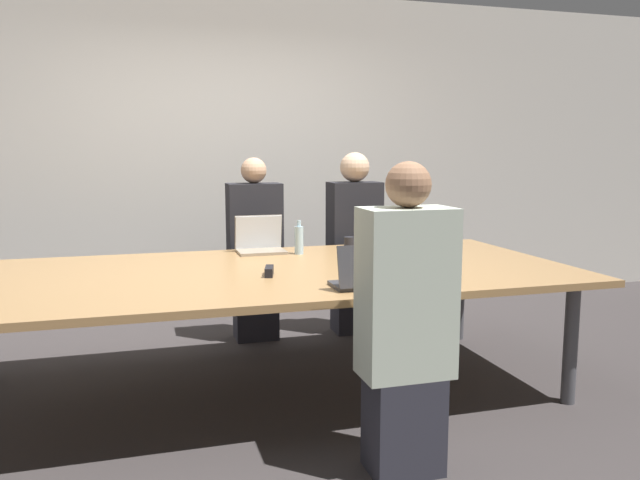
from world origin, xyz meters
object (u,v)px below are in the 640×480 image
at_px(person_near_midright, 405,326).
at_px(cup_far_right, 349,243).
at_px(laptop_far_right, 381,237).
at_px(laptop_near_midright, 366,275).
at_px(person_far_center, 255,253).
at_px(laptop_far_center, 260,242).
at_px(bottle_far_center, 299,240).
at_px(person_far_right, 354,245).
at_px(stapler, 269,271).

height_order(person_near_midright, cup_far_right, person_near_midright).
bearing_deg(laptop_far_right, person_near_midright, -108.27).
bearing_deg(laptop_near_midright, person_far_center, -81.37).
xyz_separation_m(laptop_far_center, bottle_far_center, (0.24, -0.16, 0.03)).
bearing_deg(laptop_far_center, person_near_midright, -79.81).
bearing_deg(person_far_center, person_near_midright, -82.86).
bearing_deg(person_far_right, cup_far_right, -113.17).
distance_m(laptop_near_midright, stapler, 0.61).
distance_m(laptop_far_center, person_far_center, 0.46).
distance_m(laptop_near_midright, cup_far_right, 1.23).
distance_m(person_far_center, stapler, 1.26).
xyz_separation_m(person_near_midright, laptop_far_center, (-0.31, 1.74, 0.14)).
height_order(person_far_right, stapler, person_far_right).
bearing_deg(bottle_far_center, laptop_near_midright, -86.77).
distance_m(cup_far_right, bottle_far_center, 0.39).
bearing_deg(bottle_far_center, cup_far_right, 10.49).
relative_size(cup_far_right, person_far_center, 0.07).
relative_size(laptop_far_right, person_far_right, 0.25).
distance_m(person_near_midright, stapler, 1.02).
height_order(person_near_midright, laptop_far_right, person_near_midright).
relative_size(laptop_near_midright, laptop_far_center, 1.00).
distance_m(laptop_far_right, cup_far_right, 0.26).
bearing_deg(stapler, person_near_midright, -51.18).
relative_size(laptop_near_midright, person_far_right, 0.23).
height_order(bottle_far_center, stapler, bottle_far_center).
bearing_deg(stapler, laptop_far_center, 97.23).
bearing_deg(person_near_midright, laptop_far_center, -79.81).
bearing_deg(cup_far_right, person_far_right, 66.83).
height_order(person_far_center, stapler, person_far_center).
height_order(laptop_far_right, person_far_right, person_far_right).
distance_m(cup_far_right, laptop_far_center, 0.62).
bearing_deg(person_near_midright, person_far_right, -103.47).
xyz_separation_m(person_far_center, stapler, (-0.14, -1.25, 0.10)).
bearing_deg(laptop_far_center, person_far_right, 25.95).
distance_m(laptop_near_midright, laptop_far_right, 1.37).
height_order(cup_far_right, person_far_center, person_far_center).
xyz_separation_m(laptop_far_center, stapler, (-0.10, -0.82, -0.05)).
height_order(laptop_near_midright, laptop_far_center, laptop_far_center).
relative_size(person_near_midright, laptop_far_right, 3.97).
distance_m(laptop_far_center, bottle_far_center, 0.28).
bearing_deg(laptop_far_right, bottle_far_center, -169.46).
xyz_separation_m(person_far_center, bottle_far_center, (0.20, -0.59, 0.17)).
xyz_separation_m(laptop_near_midright, person_far_center, (-0.26, 1.71, -0.14)).
xyz_separation_m(laptop_near_midright, laptop_far_right, (0.58, 1.24, 0.01)).
height_order(laptop_far_right, cup_far_right, laptop_far_right).
distance_m(person_far_right, stapler, 1.54).
relative_size(laptop_near_midright, stapler, 2.08).
distance_m(laptop_far_right, stapler, 1.26).
relative_size(laptop_far_right, person_far_center, 0.25).
relative_size(person_near_midright, person_far_right, 0.98).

